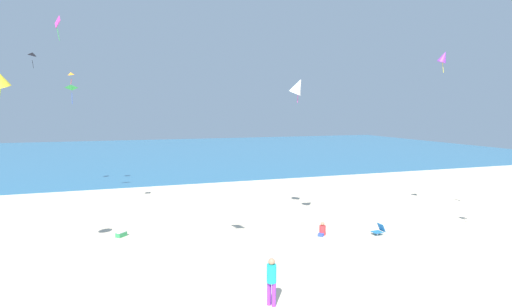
# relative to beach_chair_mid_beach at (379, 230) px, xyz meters

# --- Properties ---
(ground_plane) EXTENTS (120.00, 120.00, 0.00)m
(ground_plane) POSITION_rel_beach_chair_mid_beach_xyz_m (-7.29, 2.40, -0.28)
(ground_plane) COLOR beige
(ocean_water) EXTENTS (120.00, 60.00, 0.05)m
(ocean_water) POSITION_rel_beach_chair_mid_beach_xyz_m (-7.29, 48.61, -0.25)
(ocean_water) COLOR teal
(ocean_water) RESTS_ON ground_plane
(beach_chair_mid_beach) EXTENTS (0.72, 0.54, 0.63)m
(beach_chair_mid_beach) POSITION_rel_beach_chair_mid_beach_xyz_m (0.00, 0.00, 0.00)
(beach_chair_mid_beach) COLOR #2370B2
(beach_chair_mid_beach) RESTS_ON ground_plane
(cooler_box) EXTENTS (0.65, 0.65, 0.29)m
(cooler_box) POSITION_rel_beach_chair_mid_beach_xyz_m (-13.71, 4.25, -0.13)
(cooler_box) COLOR #339956
(cooler_box) RESTS_ON ground_plane
(person_1) EXTENTS (0.49, 0.49, 1.74)m
(person_1) POSITION_rel_beach_chair_mid_beach_xyz_m (-8.58, -5.62, 0.73)
(person_1) COLOR purple
(person_1) RESTS_ON ground_plane
(person_2) EXTENTS (0.65, 0.63, 0.74)m
(person_2) POSITION_rel_beach_chair_mid_beach_xyz_m (-3.06, 0.95, -0.00)
(person_2) COLOR red
(person_2) RESTS_ON ground_plane
(kite_black) EXTENTS (0.83, 0.90, 1.31)m
(kite_black) POSITION_rel_beach_chair_mid_beach_xyz_m (-20.10, 18.01, 11.15)
(kite_black) COLOR black
(kite_white) EXTENTS (1.23, 1.14, 1.45)m
(kite_white) POSITION_rel_beach_chair_mid_beach_xyz_m (-3.97, 2.43, 8.02)
(kite_white) COLOR white
(kite_purple) EXTENTS (0.88, 0.89, 1.34)m
(kite_purple) POSITION_rel_beach_chair_mid_beach_xyz_m (5.10, 1.25, 9.88)
(kite_purple) COLOR purple
(kite_green) EXTENTS (0.74, 0.58, 1.58)m
(kite_green) POSITION_rel_beach_chair_mid_beach_xyz_m (-17.09, 15.46, 8.49)
(kite_green) COLOR green
(kite_magenta) EXTENTS (0.39, 0.70, 1.43)m
(kite_magenta) POSITION_rel_beach_chair_mid_beach_xyz_m (-16.79, 7.66, 11.70)
(kite_magenta) COLOR #DB3DA8
(kite_orange) EXTENTS (0.74, 0.77, 1.02)m
(kite_orange) POSITION_rel_beach_chair_mid_beach_xyz_m (-17.46, 18.55, 9.73)
(kite_orange) COLOR orange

